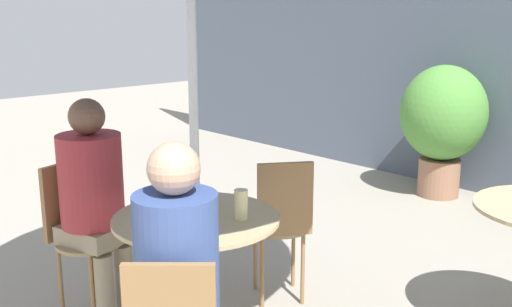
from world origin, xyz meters
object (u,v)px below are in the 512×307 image
(seated_person_0, at_px, (94,193))
(beer_glass_0, at_px, (241,204))
(seated_person_1, at_px, (178,273))
(potted_plant_0, at_px, (443,119))
(bistro_chair_2, at_px, (282,218))
(beer_glass_1, at_px, (166,190))
(cafe_table_near, at_px, (197,245))
(bistro_chair_0, at_px, (78,225))
(beer_glass_2, at_px, (160,214))

(seated_person_0, distance_m, beer_glass_0, 0.89)
(seated_person_1, height_order, potted_plant_0, seated_person_1)
(bistro_chair_2, height_order, beer_glass_1, beer_glass_1)
(cafe_table_near, xyz_separation_m, bistro_chair_2, (-0.09, 0.69, -0.05))
(beer_glass_0, bearing_deg, seated_person_0, -158.22)
(bistro_chair_0, distance_m, seated_person_0, 0.25)
(seated_person_0, xyz_separation_m, beer_glass_0, (0.83, 0.33, 0.06))
(beer_glass_1, bearing_deg, bistro_chair_0, -159.34)
(cafe_table_near, distance_m, beer_glass_0, 0.31)
(bistro_chair_2, relative_size, beer_glass_0, 6.10)
(bistro_chair_0, relative_size, beer_glass_1, 4.87)
(seated_person_1, xyz_separation_m, beer_glass_0, (-0.32, 0.61, 0.06))
(beer_glass_1, height_order, potted_plant_0, potted_plant_0)
(cafe_table_near, relative_size, potted_plant_0, 0.66)
(seated_person_1, relative_size, beer_glass_2, 8.58)
(beer_glass_0, relative_size, beer_glass_1, 0.80)
(cafe_table_near, bearing_deg, bistro_chair_2, 97.06)
(bistro_chair_0, height_order, beer_glass_0, bistro_chair_0)
(beer_glass_2, height_order, potted_plant_0, potted_plant_0)
(beer_glass_2, bearing_deg, seated_person_0, 177.67)
(beer_glass_2, bearing_deg, beer_glass_0, 66.93)
(bistro_chair_0, bearing_deg, beer_glass_1, -85.81)
(bistro_chair_2, relative_size, seated_person_0, 0.70)
(bistro_chair_0, relative_size, seated_person_0, 0.70)
(bistro_chair_0, xyz_separation_m, seated_person_1, (1.28, -0.24, 0.21))
(beer_glass_1, distance_m, beer_glass_2, 0.32)
(seated_person_1, xyz_separation_m, beer_glass_2, (-0.47, 0.25, 0.06))
(bistro_chair_2, xyz_separation_m, beer_glass_1, (-0.14, -0.71, 0.29))
(bistro_chair_2, height_order, seated_person_1, seated_person_1)
(beer_glass_0, bearing_deg, potted_plant_0, 103.14)
(bistro_chair_2, height_order, seated_person_0, seated_person_0)
(bistro_chair_2, xyz_separation_m, potted_plant_0, (-0.48, 2.62, 0.20))
(seated_person_0, distance_m, beer_glass_1, 0.47)
(beer_glass_0, height_order, potted_plant_0, potted_plant_0)
(bistro_chair_0, xyz_separation_m, beer_glass_1, (0.57, 0.21, 0.29))
(seated_person_1, bearing_deg, potted_plant_0, -120.78)
(cafe_table_near, height_order, bistro_chair_0, bistro_chair_0)
(cafe_table_near, bearing_deg, potted_plant_0, 99.71)
(cafe_table_near, relative_size, beer_glass_2, 5.56)
(beer_glass_0, height_order, beer_glass_1, beer_glass_1)
(potted_plant_0, bearing_deg, bistro_chair_2, -79.59)
(beer_glass_2, distance_m, potted_plant_0, 3.58)
(seated_person_0, height_order, potted_plant_0, seated_person_0)
(beer_glass_2, bearing_deg, potted_plant_0, 99.46)
(bistro_chair_2, height_order, beer_glass_0, bistro_chair_2)
(bistro_chair_0, distance_m, bistro_chair_2, 1.16)
(cafe_table_near, height_order, beer_glass_1, beer_glass_1)
(seated_person_0, relative_size, beer_glass_0, 8.67)
(seated_person_0, relative_size, beer_glass_1, 6.92)
(bistro_chair_0, relative_size, potted_plant_0, 0.72)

